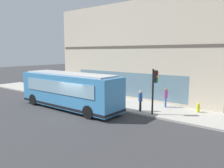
{
  "coord_description": "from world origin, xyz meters",
  "views": [
    {
      "loc": [
        -11.66,
        -12.5,
        4.8
      ],
      "look_at": [
        2.18,
        -1.79,
        2.28
      ],
      "focal_mm": 35.4,
      "sensor_mm": 36.0,
      "label": 1
    }
  ],
  "objects_px": {
    "city_bus_nearside": "(69,91)",
    "pedestrian_near_building_entrance": "(140,99)",
    "pedestrian_walking_along_curb": "(70,86)",
    "traffic_light_near_corner": "(155,83)",
    "fire_hydrant": "(198,108)",
    "pedestrian_near_hydrant": "(166,96)"
  },
  "relations": [
    {
      "from": "traffic_light_near_corner",
      "to": "pedestrian_near_building_entrance",
      "type": "relative_size",
      "value": 2.07
    },
    {
      "from": "city_bus_nearside",
      "to": "pedestrian_walking_along_curb",
      "type": "xyz_separation_m",
      "value": [
        3.81,
        4.22,
        -0.47
      ]
    },
    {
      "from": "pedestrian_walking_along_curb",
      "to": "fire_hydrant",
      "type": "bearing_deg",
      "value": -85.06
    },
    {
      "from": "city_bus_nearside",
      "to": "pedestrian_walking_along_curb",
      "type": "relative_size",
      "value": 6.14
    },
    {
      "from": "fire_hydrant",
      "to": "pedestrian_near_building_entrance",
      "type": "distance_m",
      "value": 4.54
    },
    {
      "from": "city_bus_nearside",
      "to": "pedestrian_near_building_entrance",
      "type": "relative_size",
      "value": 6.05
    },
    {
      "from": "city_bus_nearside",
      "to": "pedestrian_near_building_entrance",
      "type": "height_order",
      "value": "city_bus_nearside"
    },
    {
      "from": "city_bus_nearside",
      "to": "pedestrian_walking_along_curb",
      "type": "distance_m",
      "value": 5.71
    },
    {
      "from": "pedestrian_walking_along_curb",
      "to": "pedestrian_near_building_entrance",
      "type": "bearing_deg",
      "value": -97.57
    },
    {
      "from": "fire_hydrant",
      "to": "pedestrian_near_hydrant",
      "type": "height_order",
      "value": "pedestrian_near_hydrant"
    },
    {
      "from": "city_bus_nearside",
      "to": "pedestrian_near_building_entrance",
      "type": "bearing_deg",
      "value": -65.66
    },
    {
      "from": "traffic_light_near_corner",
      "to": "pedestrian_walking_along_curb",
      "type": "height_order",
      "value": "traffic_light_near_corner"
    },
    {
      "from": "pedestrian_near_building_entrance",
      "to": "pedestrian_walking_along_curb",
      "type": "distance_m",
      "value": 9.87
    },
    {
      "from": "pedestrian_near_building_entrance",
      "to": "pedestrian_walking_along_curb",
      "type": "bearing_deg",
      "value": 82.43
    },
    {
      "from": "fire_hydrant",
      "to": "pedestrian_near_building_entrance",
      "type": "relative_size",
      "value": 0.45
    },
    {
      "from": "pedestrian_near_building_entrance",
      "to": "pedestrian_near_hydrant",
      "type": "bearing_deg",
      "value": -23.3
    },
    {
      "from": "pedestrian_near_hydrant",
      "to": "pedestrian_walking_along_curb",
      "type": "distance_m",
      "value": 10.89
    },
    {
      "from": "pedestrian_near_hydrant",
      "to": "pedestrian_walking_along_curb",
      "type": "relative_size",
      "value": 1.01
    },
    {
      "from": "traffic_light_near_corner",
      "to": "fire_hydrant",
      "type": "relative_size",
      "value": 4.65
    },
    {
      "from": "fire_hydrant",
      "to": "pedestrian_walking_along_curb",
      "type": "bearing_deg",
      "value": 94.94
    },
    {
      "from": "traffic_light_near_corner",
      "to": "fire_hydrant",
      "type": "bearing_deg",
      "value": -41.81
    },
    {
      "from": "traffic_light_near_corner",
      "to": "pedestrian_near_hydrant",
      "type": "relative_size",
      "value": 2.08
    }
  ]
}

